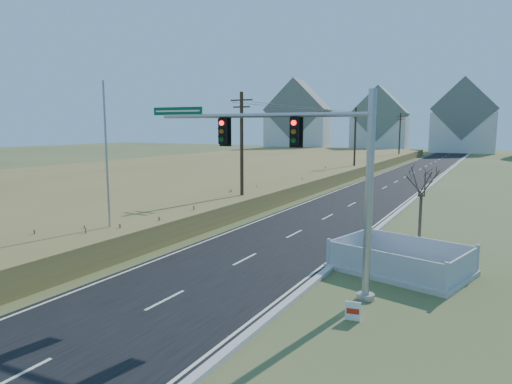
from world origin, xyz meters
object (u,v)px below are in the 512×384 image
traffic_signal_mast (319,173)px  fence_enclosure (400,266)px  flagpole (108,185)px  bare_tree (422,180)px  open_sign (353,311)px

traffic_signal_mast → fence_enclosure: size_ratio=1.52×
fence_enclosure → flagpole: (-14.00, -3.67, 3.22)m
fence_enclosure → bare_tree: (0.34, 2.79, 3.62)m
fence_enclosure → bare_tree: bearing=98.0°
open_sign → bare_tree: bare_tree is taller
flagpole → traffic_signal_mast: bearing=-2.5°
flagpole → bare_tree: bearing=24.3°
flagpole → open_sign: bearing=-10.4°
traffic_signal_mast → fence_enclosure: (2.40, 4.19, -4.45)m
fence_enclosure → open_sign: bearing=-78.6°
open_sign → flagpole: bearing=159.9°
traffic_signal_mast → flagpole: (-11.60, 0.52, -1.23)m
flagpole → bare_tree: size_ratio=1.81×
traffic_signal_mast → open_sign: 5.21m
fence_enclosure → flagpole: bearing=-150.4°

